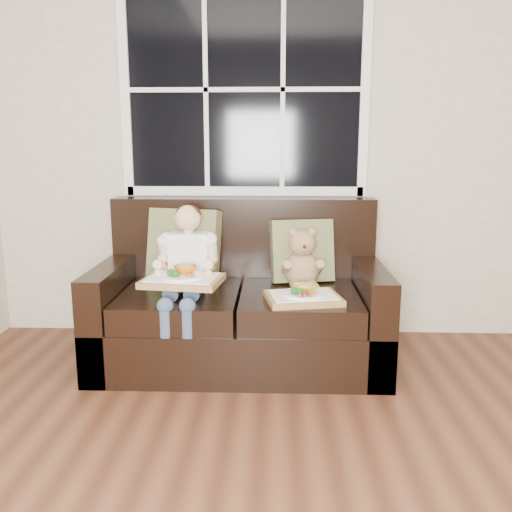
{
  "coord_description": "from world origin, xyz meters",
  "views": [
    {
      "loc": [
        -0.33,
        -1.18,
        1.3
      ],
      "look_at": [
        -0.44,
        1.85,
        0.68
      ],
      "focal_mm": 38.0,
      "sensor_mm": 36.0,
      "label": 1
    }
  ],
  "objects_px": {
    "child": "(187,263)",
    "tray_right": "(303,296)",
    "teddy_bear": "(302,262)",
    "tray_left": "(183,278)",
    "loveseat": "(241,309)"
  },
  "relations": [
    {
      "from": "child",
      "to": "tray_right",
      "type": "xyz_separation_m",
      "value": [
        0.67,
        -0.19,
        -0.14
      ]
    },
    {
      "from": "child",
      "to": "teddy_bear",
      "type": "xyz_separation_m",
      "value": [
        0.68,
        0.14,
        -0.02
      ]
    },
    {
      "from": "tray_left",
      "to": "tray_right",
      "type": "bearing_deg",
      "value": 8.66
    },
    {
      "from": "loveseat",
      "to": "tray_left",
      "type": "distance_m",
      "value": 0.51
    },
    {
      "from": "tray_right",
      "to": "loveseat",
      "type": "bearing_deg",
      "value": 129.57
    },
    {
      "from": "tray_right",
      "to": "child",
      "type": "bearing_deg",
      "value": 153.69
    },
    {
      "from": "tray_right",
      "to": "tray_left",
      "type": "bearing_deg",
      "value": 169.92
    },
    {
      "from": "tray_left",
      "to": "tray_right",
      "type": "height_order",
      "value": "tray_left"
    },
    {
      "from": "child",
      "to": "tray_left",
      "type": "height_order",
      "value": "child"
    },
    {
      "from": "child",
      "to": "tray_left",
      "type": "distance_m",
      "value": 0.2
    },
    {
      "from": "loveseat",
      "to": "child",
      "type": "xyz_separation_m",
      "value": [
        -0.31,
        -0.11,
        0.31
      ]
    },
    {
      "from": "child",
      "to": "loveseat",
      "type": "bearing_deg",
      "value": 20.23
    },
    {
      "from": "teddy_bear",
      "to": "tray_right",
      "type": "height_order",
      "value": "teddy_bear"
    },
    {
      "from": "loveseat",
      "to": "teddy_bear",
      "type": "xyz_separation_m",
      "value": [
        0.37,
        0.02,
        0.29
      ]
    },
    {
      "from": "teddy_bear",
      "to": "tray_right",
      "type": "bearing_deg",
      "value": -96.57
    }
  ]
}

